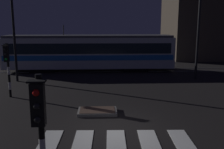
{
  "coord_description": "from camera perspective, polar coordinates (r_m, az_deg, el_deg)",
  "views": [
    {
      "loc": [
        -0.52,
        -10.08,
        4.34
      ],
      "look_at": [
        0.15,
        4.63,
        1.4
      ],
      "focal_mm": 41.67,
      "sensor_mm": 36.0,
      "label": 1
    }
  ],
  "objects": [
    {
      "name": "street_lamp_trackside_right",
      "position": [
        20.81,
        18.83,
        12.02
      ],
      "size": [
        0.44,
        1.21,
        7.67
      ],
      "color": "black",
      "rests_on": "ground"
    },
    {
      "name": "traffic_island",
      "position": [
        12.82,
        -3.24,
        -8.09
      ],
      "size": [
        1.88,
        1.13,
        0.18
      ],
      "color": "slate",
      "rests_on": "ground"
    },
    {
      "name": "rail_near",
      "position": [
        23.33,
        -1.3,
        0.61
      ],
      "size": [
        80.0,
        0.12,
        0.03
      ],
      "primitive_type": "cube",
      "color": "#59595E",
      "rests_on": "ground"
    },
    {
      "name": "traffic_light_corner_far_left",
      "position": [
        16.15,
        -21.98,
        2.51
      ],
      "size": [
        0.36,
        0.42,
        3.19
      ],
      "color": "black",
      "rests_on": "ground"
    },
    {
      "name": "street_lamp_trackside_left",
      "position": [
        20.19,
        -21.09,
        10.57
      ],
      "size": [
        0.44,
        1.21,
        6.8
      ],
      "color": "black",
      "rests_on": "ground"
    },
    {
      "name": "rail_far",
      "position": [
        24.74,
        -1.38,
        1.22
      ],
      "size": [
        80.0,
        0.12,
        0.03
      ],
      "primitive_type": "cube",
      "color": "#59595E",
      "rests_on": "ground"
    },
    {
      "name": "traffic_light_kerb_mid_left",
      "position": [
        5.78,
        -15.48,
        -11.08
      ],
      "size": [
        0.36,
        0.42,
        3.3
      ],
      "color": "black",
      "rests_on": "ground"
    },
    {
      "name": "tram",
      "position": [
        23.8,
        -5.0,
        4.99
      ],
      "size": [
        15.29,
        2.58,
        4.15
      ],
      "color": "silver",
      "rests_on": "ground"
    },
    {
      "name": "ground_plane",
      "position": [
        10.98,
        0.32,
        -11.98
      ],
      "size": [
        120.0,
        120.0,
        0.0
      ],
      "primitive_type": "plane",
      "color": "black"
    }
  ]
}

